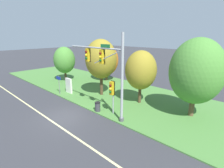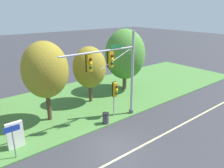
{
  "view_description": "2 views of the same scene",
  "coord_description": "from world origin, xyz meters",
  "px_view_note": "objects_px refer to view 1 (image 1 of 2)",
  "views": [
    {
      "loc": [
        13.44,
        -7.47,
        7.32
      ],
      "look_at": [
        2.98,
        3.4,
        3.01
      ],
      "focal_mm": 28.0,
      "sensor_mm": 36.0,
      "label": 1
    },
    {
      "loc": [
        -8.15,
        -10.1,
        9.1
      ],
      "look_at": [
        2.84,
        3.58,
        3.09
      ],
      "focal_mm": 35.0,
      "sensor_mm": 36.0,
      "label": 2
    }
  ],
  "objects_px": {
    "route_sign_post": "(59,82)",
    "tree_behind_signpost": "(101,59)",
    "tree_tall_centre": "(196,72)",
    "tree_mid_verge": "(141,70)",
    "traffic_signal_mast": "(106,66)",
    "info_kiosk": "(69,86)",
    "pedestrian_signal_near_kerb": "(112,90)",
    "tree_left_of_mast": "(106,60)",
    "trash_bin": "(98,107)",
    "tree_nearest_road": "(64,60)"
  },
  "relations": [
    {
      "from": "tree_left_of_mast",
      "to": "tree_mid_verge",
      "type": "xyz_separation_m",
      "value": [
        9.58,
        -4.3,
        0.32
      ]
    },
    {
      "from": "route_sign_post",
      "to": "tree_behind_signpost",
      "type": "xyz_separation_m",
      "value": [
        3.85,
        3.54,
        2.84
      ]
    },
    {
      "from": "route_sign_post",
      "to": "tree_behind_signpost",
      "type": "height_order",
      "value": "tree_behind_signpost"
    },
    {
      "from": "traffic_signal_mast",
      "to": "info_kiosk",
      "type": "xyz_separation_m",
      "value": [
        -7.98,
        1.09,
        -3.6
      ]
    },
    {
      "from": "tree_tall_centre",
      "to": "tree_behind_signpost",
      "type": "bearing_deg",
      "value": -170.15
    },
    {
      "from": "tree_nearest_road",
      "to": "trash_bin",
      "type": "xyz_separation_m",
      "value": [
        12.49,
        -4.2,
        -2.83
      ]
    },
    {
      "from": "tree_behind_signpost",
      "to": "info_kiosk",
      "type": "bearing_deg",
      "value": -145.18
    },
    {
      "from": "route_sign_post",
      "to": "tree_behind_signpost",
      "type": "relative_size",
      "value": 0.34
    },
    {
      "from": "pedestrian_signal_near_kerb",
      "to": "tree_tall_centre",
      "type": "bearing_deg",
      "value": 41.64
    },
    {
      "from": "traffic_signal_mast",
      "to": "trash_bin",
      "type": "xyz_separation_m",
      "value": [
        -1.18,
        -0.08,
        -4.07
      ]
    },
    {
      "from": "route_sign_post",
      "to": "info_kiosk",
      "type": "relative_size",
      "value": 1.22
    },
    {
      "from": "route_sign_post",
      "to": "tree_tall_centre",
      "type": "height_order",
      "value": "tree_tall_centre"
    },
    {
      "from": "tree_mid_verge",
      "to": "tree_left_of_mast",
      "type": "bearing_deg",
      "value": 155.82
    },
    {
      "from": "tree_tall_centre",
      "to": "tree_mid_verge",
      "type": "bearing_deg",
      "value": -172.77
    },
    {
      "from": "tree_behind_signpost",
      "to": "tree_tall_centre",
      "type": "relative_size",
      "value": 0.96
    },
    {
      "from": "pedestrian_signal_near_kerb",
      "to": "info_kiosk",
      "type": "bearing_deg",
      "value": 175.45
    },
    {
      "from": "traffic_signal_mast",
      "to": "info_kiosk",
      "type": "relative_size",
      "value": 3.89
    },
    {
      "from": "tree_mid_verge",
      "to": "tree_tall_centre",
      "type": "distance_m",
      "value": 5.35
    },
    {
      "from": "pedestrian_signal_near_kerb",
      "to": "tree_left_of_mast",
      "type": "bearing_deg",
      "value": 138.0
    },
    {
      "from": "pedestrian_signal_near_kerb",
      "to": "info_kiosk",
      "type": "xyz_separation_m",
      "value": [
        -8.23,
        0.66,
        -1.38
      ]
    },
    {
      "from": "tree_mid_verge",
      "to": "trash_bin",
      "type": "relative_size",
      "value": 6.09
    },
    {
      "from": "info_kiosk",
      "to": "trash_bin",
      "type": "height_order",
      "value": "info_kiosk"
    },
    {
      "from": "tree_tall_centre",
      "to": "tree_left_of_mast",
      "type": "bearing_deg",
      "value": 166.27
    },
    {
      "from": "route_sign_post",
      "to": "tree_left_of_mast",
      "type": "height_order",
      "value": "tree_left_of_mast"
    },
    {
      "from": "traffic_signal_mast",
      "to": "tree_tall_centre",
      "type": "bearing_deg",
      "value": 42.79
    },
    {
      "from": "tree_nearest_road",
      "to": "tree_mid_verge",
      "type": "xyz_separation_m",
      "value": [
        14.09,
        0.48,
        0.29
      ]
    },
    {
      "from": "route_sign_post",
      "to": "tree_nearest_road",
      "type": "height_order",
      "value": "tree_nearest_road"
    },
    {
      "from": "tree_left_of_mast",
      "to": "pedestrian_signal_near_kerb",
      "type": "bearing_deg",
      "value": -42.0
    },
    {
      "from": "tree_left_of_mast",
      "to": "tree_tall_centre",
      "type": "height_order",
      "value": "tree_tall_centre"
    },
    {
      "from": "pedestrian_signal_near_kerb",
      "to": "trash_bin",
      "type": "distance_m",
      "value": 2.4
    },
    {
      "from": "traffic_signal_mast",
      "to": "pedestrian_signal_near_kerb",
      "type": "relative_size",
      "value": 2.31
    },
    {
      "from": "tree_nearest_road",
      "to": "tree_behind_signpost",
      "type": "xyz_separation_m",
      "value": [
        9.16,
        -0.62,
        1.08
      ]
    },
    {
      "from": "tree_tall_centre",
      "to": "trash_bin",
      "type": "distance_m",
      "value": 9.46
    },
    {
      "from": "info_kiosk",
      "to": "tree_mid_verge",
      "type": "bearing_deg",
      "value": 22.74
    },
    {
      "from": "info_kiosk",
      "to": "trash_bin",
      "type": "distance_m",
      "value": 6.91
    },
    {
      "from": "tree_nearest_road",
      "to": "tree_tall_centre",
      "type": "xyz_separation_m",
      "value": [
        19.37,
        1.15,
        0.83
      ]
    },
    {
      "from": "tree_left_of_mast",
      "to": "trash_bin",
      "type": "bearing_deg",
      "value": -48.41
    },
    {
      "from": "tree_behind_signpost",
      "to": "info_kiosk",
      "type": "height_order",
      "value": "tree_behind_signpost"
    },
    {
      "from": "route_sign_post",
      "to": "trash_bin",
      "type": "height_order",
      "value": "route_sign_post"
    },
    {
      "from": "tree_nearest_road",
      "to": "tree_behind_signpost",
      "type": "relative_size",
      "value": 0.8
    },
    {
      "from": "traffic_signal_mast",
      "to": "tree_left_of_mast",
      "type": "relative_size",
      "value": 1.3
    },
    {
      "from": "traffic_signal_mast",
      "to": "route_sign_post",
      "type": "relative_size",
      "value": 3.19
    },
    {
      "from": "route_sign_post",
      "to": "tree_left_of_mast",
      "type": "relative_size",
      "value": 0.41
    },
    {
      "from": "tree_mid_verge",
      "to": "info_kiosk",
      "type": "height_order",
      "value": "tree_mid_verge"
    },
    {
      "from": "pedestrian_signal_near_kerb",
      "to": "tree_nearest_road",
      "type": "relative_size",
      "value": 0.59
    },
    {
      "from": "tree_left_of_mast",
      "to": "info_kiosk",
      "type": "xyz_separation_m",
      "value": [
        1.18,
        -7.82,
        -2.32
      ]
    },
    {
      "from": "tree_tall_centre",
      "to": "info_kiosk",
      "type": "relative_size",
      "value": 3.69
    },
    {
      "from": "tree_nearest_road",
      "to": "info_kiosk",
      "type": "distance_m",
      "value": 6.87
    },
    {
      "from": "pedestrian_signal_near_kerb",
      "to": "trash_bin",
      "type": "bearing_deg",
      "value": -160.33
    },
    {
      "from": "tree_left_of_mast",
      "to": "tree_behind_signpost",
      "type": "xyz_separation_m",
      "value": [
        4.66,
        -5.4,
        1.12
      ]
    }
  ]
}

